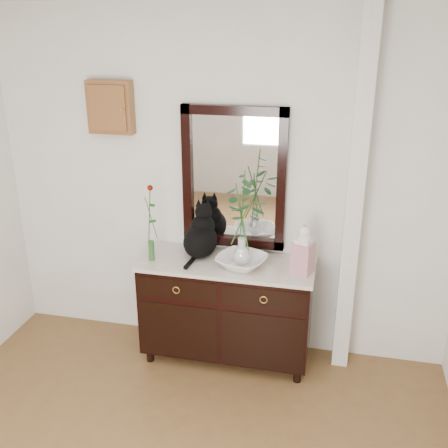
% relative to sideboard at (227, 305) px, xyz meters
% --- Properties ---
extents(wall_back, '(3.60, 0.04, 2.70)m').
position_rel_sideboard_xyz_m(wall_back, '(-0.10, 0.25, 0.88)').
color(wall_back, silver).
rests_on(wall_back, ground).
extents(pilaster, '(0.12, 0.20, 2.70)m').
position_rel_sideboard_xyz_m(pilaster, '(0.90, 0.17, 0.88)').
color(pilaster, silver).
rests_on(pilaster, ground).
extents(sideboard, '(1.33, 0.52, 0.82)m').
position_rel_sideboard_xyz_m(sideboard, '(0.00, 0.00, 0.00)').
color(sideboard, black).
rests_on(sideboard, ground).
extents(wall_mirror, '(0.80, 0.06, 1.10)m').
position_rel_sideboard_xyz_m(wall_mirror, '(-0.00, 0.24, 0.97)').
color(wall_mirror, black).
rests_on(wall_mirror, wall_back).
extents(key_cabinet, '(0.35, 0.10, 0.40)m').
position_rel_sideboard_xyz_m(key_cabinet, '(-0.95, 0.21, 1.48)').
color(key_cabinet, brown).
rests_on(key_cabinet, wall_back).
extents(cat, '(0.32, 0.38, 0.41)m').
position_rel_sideboard_xyz_m(cat, '(-0.23, 0.07, 0.58)').
color(cat, black).
rests_on(cat, sideboard).
extents(lotus_bowl, '(0.45, 0.45, 0.09)m').
position_rel_sideboard_xyz_m(lotus_bowl, '(0.12, -0.05, 0.42)').
color(lotus_bowl, white).
rests_on(lotus_bowl, sideboard).
extents(vase_branches, '(0.45, 0.45, 0.74)m').
position_rel_sideboard_xyz_m(vase_branches, '(0.12, -0.05, 0.77)').
color(vase_branches, silver).
rests_on(vase_branches, lotus_bowl).
extents(bud_vase_rose, '(0.09, 0.09, 0.61)m').
position_rel_sideboard_xyz_m(bud_vase_rose, '(-0.57, -0.09, 0.68)').
color(bud_vase_rose, '#30612D').
rests_on(bud_vase_rose, sideboard).
extents(ginger_jar, '(0.18, 0.18, 0.37)m').
position_rel_sideboard_xyz_m(ginger_jar, '(0.57, -0.05, 0.56)').
color(ginger_jar, white).
rests_on(ginger_jar, sideboard).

